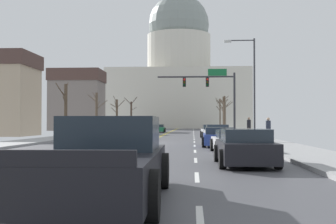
% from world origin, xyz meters
% --- Properties ---
extents(ground, '(20.00, 180.00, 0.20)m').
position_xyz_m(ground, '(0.00, -0.00, 0.02)').
color(ground, '#49494E').
extents(signal_gantry, '(7.91, 0.41, 6.76)m').
position_xyz_m(signal_gantry, '(5.38, 13.47, 4.94)').
color(signal_gantry, '#28282D').
rests_on(signal_gantry, ground).
extents(street_lamp_right, '(2.42, 0.24, 7.91)m').
position_xyz_m(street_lamp_right, '(7.88, 3.44, 4.84)').
color(street_lamp_right, '#333338').
rests_on(street_lamp_right, ground).
extents(capitol_building, '(33.08, 18.91, 34.91)m').
position_xyz_m(capitol_building, '(0.00, 74.79, 12.76)').
color(capitol_building, beige).
rests_on(capitol_building, ground).
extents(sedan_near_00, '(2.15, 4.65, 1.25)m').
position_xyz_m(sedan_near_00, '(5.16, 9.56, 0.59)').
color(sedan_near_00, silver).
rests_on(sedan_near_00, ground).
extents(sedan_near_01, '(2.06, 4.53, 1.30)m').
position_xyz_m(sedan_near_01, '(5.22, 2.57, 0.60)').
color(sedan_near_01, silver).
rests_on(sedan_near_01, ground).
extents(sedan_near_02, '(2.12, 4.64, 1.17)m').
position_xyz_m(sedan_near_02, '(4.98, -3.96, 0.55)').
color(sedan_near_02, navy).
rests_on(sedan_near_02, ground).
extents(sedan_near_03, '(2.06, 4.69, 1.12)m').
position_xyz_m(sedan_near_03, '(5.31, -9.63, 0.53)').
color(sedan_near_03, silver).
rests_on(sedan_near_03, ground).
extents(sedan_near_04, '(2.01, 4.28, 1.26)m').
position_xyz_m(sedan_near_04, '(5.20, -15.56, 0.60)').
color(sedan_near_04, black).
rests_on(sedan_near_04, ground).
extents(pickup_truck_near_05, '(2.36, 5.62, 1.61)m').
position_xyz_m(pickup_truck_near_05, '(1.72, -22.50, 0.72)').
color(pickup_truck_near_05, black).
rests_on(pickup_truck_near_05, ground).
extents(sedan_oncoming_00, '(2.13, 4.54, 1.19)m').
position_xyz_m(sedan_oncoming_00, '(-1.69, 18.91, 0.55)').
color(sedan_oncoming_00, '#9EA3A8').
rests_on(sedan_oncoming_00, ground).
extents(sedan_oncoming_01, '(2.06, 4.65, 1.14)m').
position_xyz_m(sedan_oncoming_01, '(-1.62, 31.57, 0.54)').
color(sedan_oncoming_01, '#1E7247').
rests_on(sedan_oncoming_01, ground).
extents(sedan_oncoming_02, '(2.16, 4.32, 1.22)m').
position_xyz_m(sedan_oncoming_02, '(-5.31, 44.73, 0.58)').
color(sedan_oncoming_02, silver).
rests_on(sedan_oncoming_02, ground).
extents(sedan_oncoming_03, '(2.04, 4.26, 1.18)m').
position_xyz_m(sedan_oncoming_03, '(-5.12, 58.50, 0.55)').
color(sedan_oncoming_03, '#9EA3A8').
rests_on(sedan_oncoming_03, ground).
extents(flank_building_00, '(8.89, 7.17, 10.59)m').
position_xyz_m(flank_building_00, '(-16.83, 44.35, 5.36)').
color(flank_building_00, slate).
rests_on(flank_building_00, ground).
extents(bare_tree_00, '(1.97, 2.57, 5.38)m').
position_xyz_m(bare_tree_00, '(8.11, 36.75, 2.99)').
color(bare_tree_00, '#4C3D2D').
rests_on(bare_tree_00, ground).
extents(bare_tree_01, '(2.52, 2.17, 6.00)m').
position_xyz_m(bare_tree_01, '(-8.09, 49.76, 2.95)').
color(bare_tree_01, '#423328').
rests_on(bare_tree_01, ground).
extents(bare_tree_02, '(2.46, 2.48, 5.80)m').
position_xyz_m(bare_tree_02, '(8.83, 44.05, 3.35)').
color(bare_tree_02, '#4C3D2D').
rests_on(bare_tree_02, ground).
extents(bare_tree_03, '(2.52, 1.90, 4.85)m').
position_xyz_m(bare_tree_03, '(-8.03, 20.22, 2.67)').
color(bare_tree_03, brown).
rests_on(bare_tree_03, ground).
extents(bare_tree_04, '(1.66, 1.61, 4.54)m').
position_xyz_m(bare_tree_04, '(7.95, 32.11, 2.33)').
color(bare_tree_04, brown).
rests_on(bare_tree_04, ground).
extents(bare_tree_05, '(1.09, 2.93, 5.36)m').
position_xyz_m(bare_tree_05, '(-8.83, 10.32, 2.77)').
color(bare_tree_05, '#4C3D2D').
rests_on(bare_tree_05, ground).
extents(bare_tree_06, '(1.91, 2.30, 6.20)m').
position_xyz_m(bare_tree_06, '(8.63, 53.91, 3.43)').
color(bare_tree_06, brown).
rests_on(bare_tree_06, ground).
extents(bare_tree_07, '(2.00, 2.10, 5.50)m').
position_xyz_m(bare_tree_07, '(-8.70, 37.81, 2.81)').
color(bare_tree_07, '#4C3D2D').
rests_on(bare_tree_07, ground).
extents(pedestrian_00, '(0.35, 0.34, 1.77)m').
position_xyz_m(pedestrian_00, '(8.28, 7.51, 1.12)').
color(pedestrian_00, '#4C4238').
rests_on(pedestrian_00, ground).
extents(pedestrian_01, '(0.35, 0.34, 1.67)m').
position_xyz_m(pedestrian_01, '(8.58, -0.53, 1.06)').
color(pedestrian_01, black).
rests_on(pedestrian_01, ground).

